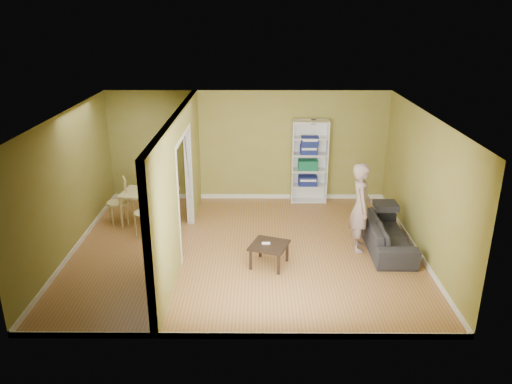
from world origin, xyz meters
TOP-DOWN VIEW (x-y plane):
  - room_shell at (0.00, 0.00)m, footprint 6.50×6.50m
  - partition at (-1.20, 0.00)m, footprint 0.22×5.50m
  - wall_speaker at (1.50, 2.69)m, footprint 0.10×0.10m
  - sofa at (2.70, 0.11)m, footprint 1.95×0.85m
  - person at (2.16, 0.06)m, footprint 0.76×0.62m
  - bookshelf at (1.43, 2.60)m, footprint 0.82×0.36m
  - paper_box_navy_a at (1.41, 2.56)m, footprint 0.43×0.28m
  - paper_box_teal at (1.40, 2.56)m, footprint 0.45×0.29m
  - paper_box_navy_b at (1.40, 2.56)m, footprint 0.39×0.26m
  - paper_box_navy_c at (1.42, 2.56)m, footprint 0.39×0.26m
  - coffee_table at (0.44, -0.61)m, footprint 0.62×0.62m
  - game_controller at (0.38, -0.59)m, footprint 0.15×0.04m
  - dining_table at (-2.06, 1.25)m, footprint 1.13×0.75m
  - chair_left at (-2.73, 1.24)m, footprint 0.60×0.60m
  - chair_near at (-2.01, 0.64)m, footprint 0.62×0.62m
  - chair_far at (-2.07, 1.80)m, footprint 0.56×0.56m

SIDE VIEW (x-z plane):
  - coffee_table at x=0.44m, z-range 0.14..0.56m
  - sofa at x=2.70m, z-range 0.00..0.74m
  - game_controller at x=0.38m, z-range 0.41..0.44m
  - chair_far at x=-2.07m, z-range 0.00..0.92m
  - chair_left at x=-2.73m, z-range 0.00..1.00m
  - chair_near at x=-2.01m, z-range 0.00..1.03m
  - paper_box_navy_a at x=1.41m, z-range 0.41..0.63m
  - dining_table at x=-2.06m, z-range 0.28..0.98m
  - paper_box_teal at x=1.40m, z-range 0.80..1.03m
  - bookshelf at x=1.43m, z-range 0.00..1.95m
  - person at x=2.16m, z-range 0.00..2.00m
  - paper_box_navy_b at x=1.40m, z-range 1.18..1.38m
  - room_shell at x=0.00m, z-range -1.95..4.55m
  - partition at x=-1.20m, z-range 0.00..2.60m
  - paper_box_navy_c at x=1.42m, z-range 1.38..1.58m
  - wall_speaker at x=1.50m, z-range 1.85..1.95m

